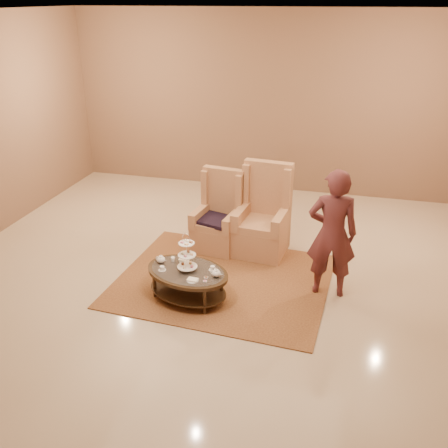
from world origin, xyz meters
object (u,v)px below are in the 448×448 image
(tea_table, at_px, (188,275))
(person, at_px, (332,234))
(armchair_right, at_px, (263,223))
(armchair_left, at_px, (219,222))

(tea_table, relative_size, person, 0.75)
(tea_table, bearing_deg, armchair_right, 82.81)
(armchair_left, bearing_deg, tea_table, -82.12)
(tea_table, xyz_separation_m, armchair_right, (0.70, 1.62, 0.12))
(armchair_right, xyz_separation_m, person, (1.08, -1.01, 0.41))
(tea_table, height_order, armchair_right, armchair_right)
(armchair_right, bearing_deg, tea_table, -107.54)
(person, bearing_deg, armchair_left, -34.42)
(armchair_right, distance_m, person, 1.53)
(person, bearing_deg, tea_table, 13.33)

